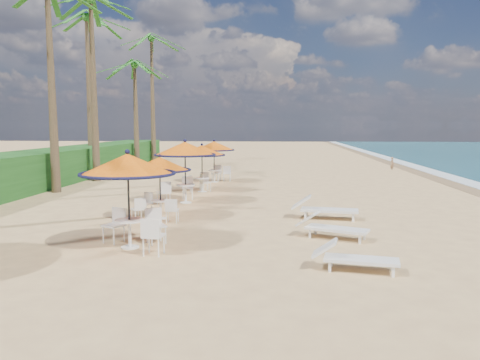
{
  "coord_description": "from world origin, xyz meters",
  "views": [
    {
      "loc": [
        -1.1,
        -11.42,
        3.12
      ],
      "look_at": [
        -2.44,
        4.99,
        1.2
      ],
      "focal_mm": 35.0,
      "sensor_mm": 36.0,
      "label": 1
    }
  ],
  "objects_px": {
    "station_4": "(215,151)",
    "lounger_far": "(323,208)",
    "station_0": "(130,176)",
    "station_2": "(184,154)",
    "station_1": "(158,172)",
    "lounger_mid": "(330,226)",
    "station_3": "(201,156)",
    "lounger_near": "(352,257)"
  },
  "relations": [
    {
      "from": "station_4",
      "to": "lounger_far",
      "type": "xyz_separation_m",
      "value": [
        4.97,
        -9.95,
        -1.36
      ]
    },
    {
      "from": "station_0",
      "to": "station_2",
      "type": "height_order",
      "value": "station_2"
    },
    {
      "from": "station_1",
      "to": "lounger_mid",
      "type": "height_order",
      "value": "station_1"
    },
    {
      "from": "station_0",
      "to": "station_1",
      "type": "bearing_deg",
      "value": 93.57
    },
    {
      "from": "station_3",
      "to": "station_4",
      "type": "relative_size",
      "value": 0.98
    },
    {
      "from": "station_2",
      "to": "lounger_mid",
      "type": "xyz_separation_m",
      "value": [
        5.22,
        -5.59,
        -1.64
      ]
    },
    {
      "from": "station_0",
      "to": "station_1",
      "type": "relative_size",
      "value": 1.16
    },
    {
      "from": "station_3",
      "to": "station_4",
      "type": "height_order",
      "value": "station_4"
    },
    {
      "from": "station_0",
      "to": "station_4",
      "type": "relative_size",
      "value": 1.07
    },
    {
      "from": "lounger_near",
      "to": "lounger_mid",
      "type": "xyz_separation_m",
      "value": [
        -0.16,
        2.94,
        0.02
      ]
    },
    {
      "from": "station_0",
      "to": "station_1",
      "type": "height_order",
      "value": "station_0"
    },
    {
      "from": "lounger_far",
      "to": "station_3",
      "type": "bearing_deg",
      "value": 138.22
    },
    {
      "from": "station_0",
      "to": "lounger_mid",
      "type": "distance_m",
      "value": 5.59
    },
    {
      "from": "station_1",
      "to": "lounger_mid",
      "type": "xyz_separation_m",
      "value": [
        5.41,
        -2.27,
        -1.26
      ]
    },
    {
      "from": "lounger_far",
      "to": "station_2",
      "type": "bearing_deg",
      "value": 159.71
    },
    {
      "from": "station_1",
      "to": "station_2",
      "type": "bearing_deg",
      "value": 86.62
    },
    {
      "from": "station_2",
      "to": "lounger_far",
      "type": "relative_size",
      "value": 1.14
    },
    {
      "from": "station_0",
      "to": "station_2",
      "type": "bearing_deg",
      "value": 90.29
    },
    {
      "from": "lounger_near",
      "to": "station_4",
      "type": "bearing_deg",
      "value": 118.72
    },
    {
      "from": "station_2",
      "to": "station_4",
      "type": "xyz_separation_m",
      "value": [
        0.3,
        7.08,
        -0.25
      ]
    },
    {
      "from": "station_3",
      "to": "lounger_mid",
      "type": "bearing_deg",
      "value": -60.2
    },
    {
      "from": "station_1",
      "to": "lounger_near",
      "type": "bearing_deg",
      "value": -43.08
    },
    {
      "from": "station_3",
      "to": "lounger_near",
      "type": "relative_size",
      "value": 1.21
    },
    {
      "from": "station_0",
      "to": "station_3",
      "type": "relative_size",
      "value": 1.1
    },
    {
      "from": "station_0",
      "to": "station_3",
      "type": "height_order",
      "value": "station_0"
    },
    {
      "from": "station_0",
      "to": "lounger_far",
      "type": "height_order",
      "value": "station_0"
    },
    {
      "from": "station_0",
      "to": "lounger_mid",
      "type": "relative_size",
      "value": 1.23
    },
    {
      "from": "station_2",
      "to": "station_3",
      "type": "relative_size",
      "value": 1.12
    },
    {
      "from": "station_0",
      "to": "station_4",
      "type": "height_order",
      "value": "station_0"
    },
    {
      "from": "station_2",
      "to": "lounger_near",
      "type": "xyz_separation_m",
      "value": [
        5.38,
        -8.53,
        -1.66
      ]
    },
    {
      "from": "station_1",
      "to": "lounger_mid",
      "type": "relative_size",
      "value": 1.06
    },
    {
      "from": "lounger_mid",
      "to": "lounger_far",
      "type": "bearing_deg",
      "value": 112.3
    },
    {
      "from": "station_3",
      "to": "lounger_far",
      "type": "relative_size",
      "value": 1.01
    },
    {
      "from": "station_0",
      "to": "station_3",
      "type": "distance_m",
      "value": 10.25
    },
    {
      "from": "station_3",
      "to": "lounger_mid",
      "type": "xyz_separation_m",
      "value": [
        5.04,
        -8.8,
        -1.35
      ]
    },
    {
      "from": "station_1",
      "to": "station_4",
      "type": "xyz_separation_m",
      "value": [
        0.5,
        10.39,
        0.13
      ]
    },
    {
      "from": "station_2",
      "to": "lounger_mid",
      "type": "relative_size",
      "value": 1.26
    },
    {
      "from": "lounger_mid",
      "to": "station_3",
      "type": "bearing_deg",
      "value": 143.19
    },
    {
      "from": "station_2",
      "to": "lounger_mid",
      "type": "bearing_deg",
      "value": -46.95
    },
    {
      "from": "station_3",
      "to": "lounger_mid",
      "type": "relative_size",
      "value": 1.12
    },
    {
      "from": "lounger_near",
      "to": "lounger_far",
      "type": "relative_size",
      "value": 0.84
    },
    {
      "from": "station_3",
      "to": "station_4",
      "type": "xyz_separation_m",
      "value": [
        0.12,
        3.86,
        0.04
      ]
    }
  ]
}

